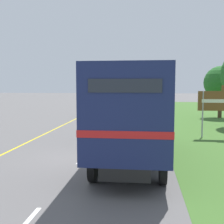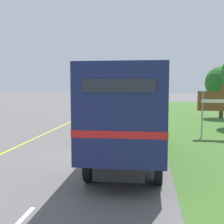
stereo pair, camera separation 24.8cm
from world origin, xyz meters
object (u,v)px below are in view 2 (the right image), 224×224
(lead_car_white, at_px, (103,106))
(highway_sign, at_px, (215,103))
(horse_trailer_truck, at_px, (129,111))
(lead_car_white_ahead, at_px, (143,99))
(roadside_tree_mid, at_px, (222,83))

(lead_car_white, distance_m, highway_sign, 13.83)
(lead_car_white, bearing_deg, horse_trailer_truck, -77.30)
(lead_car_white_ahead, relative_size, highway_sign, 1.26)
(horse_trailer_truck, xyz_separation_m, lead_car_white, (-3.79, 16.79, -1.05))
(horse_trailer_truck, relative_size, lead_car_white_ahead, 2.14)
(horse_trailer_truck, bearing_deg, roadside_tree_mid, 65.32)
(lead_car_white, distance_m, roadside_tree_mid, 11.65)
(roadside_tree_mid, bearing_deg, highway_sign, -105.62)
(roadside_tree_mid, bearing_deg, horse_trailer_truck, -114.68)
(horse_trailer_truck, distance_m, roadside_tree_mid, 18.30)
(lead_car_white, height_order, highway_sign, highway_sign)
(lead_car_white_ahead, xyz_separation_m, highway_sign, (4.72, -26.27, 1.05))
(lead_car_white_ahead, relative_size, roadside_tree_mid, 0.79)
(lead_car_white_ahead, height_order, roadside_tree_mid, roadside_tree_mid)
(lead_car_white, relative_size, roadside_tree_mid, 0.83)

